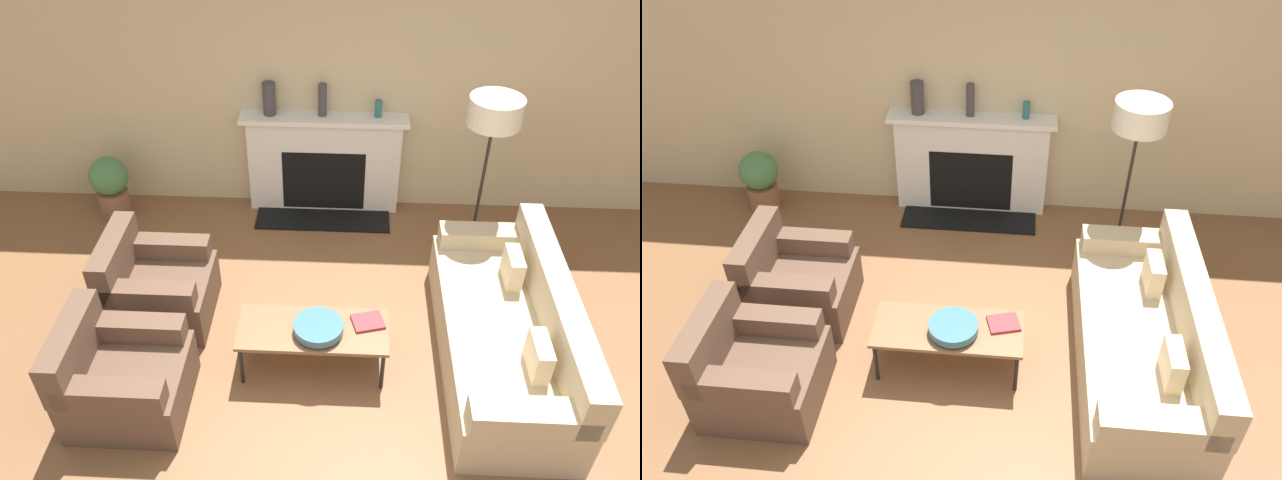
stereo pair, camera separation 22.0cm
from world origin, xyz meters
TOP-DOWN VIEW (x-y plane):
  - ground_plane at (0.00, 0.00)m, footprint 18.00×18.00m
  - wall_back at (0.00, 2.82)m, footprint 18.00×0.06m
  - fireplace at (-0.12, 2.68)m, footprint 1.72×0.59m
  - couch at (1.47, 0.53)m, footprint 0.92×2.17m
  - armchair_near at (-1.51, -0.07)m, footprint 0.87×0.81m
  - armchair_far at (-1.51, 0.93)m, footprint 0.87×0.81m
  - coffee_table at (-0.10, 0.40)m, footprint 1.19×0.50m
  - bowl at (-0.05, 0.36)m, footprint 0.39×0.39m
  - book at (0.34, 0.48)m, footprint 0.29×0.25m
  - floor_lamp at (1.38, 1.91)m, footprint 0.47×0.47m
  - mantel_vase_left at (-0.67, 2.69)m, footprint 0.13×0.13m
  - mantel_vase_center_left at (-0.13, 2.69)m, footprint 0.09×0.09m
  - mantel_vase_center_right at (0.43, 2.69)m, footprint 0.07×0.07m
  - potted_plant at (-2.37, 2.42)m, footprint 0.41×0.41m

SIDE VIEW (x-z plane):
  - ground_plane at x=0.00m, z-range 0.00..0.00m
  - armchair_near at x=-1.51m, z-range -0.10..0.73m
  - armchair_far at x=-1.51m, z-range -0.10..0.73m
  - couch at x=1.47m, z-range -0.11..0.73m
  - potted_plant at x=-2.37m, z-range 0.04..0.73m
  - coffee_table at x=-0.10m, z-range 0.18..0.61m
  - book at x=0.34m, z-range 0.43..0.45m
  - bowl at x=-0.05m, z-range 0.44..0.53m
  - fireplace at x=-0.12m, z-range -0.01..1.10m
  - mantel_vase_center_right at x=0.43m, z-range 1.11..1.28m
  - mantel_vase_left at x=-0.67m, z-range 1.11..1.45m
  - mantel_vase_center_left at x=-0.13m, z-range 1.11..1.45m
  - wall_back at x=0.00m, z-range 0.00..2.90m
  - floor_lamp at x=1.38m, z-range 0.62..2.32m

